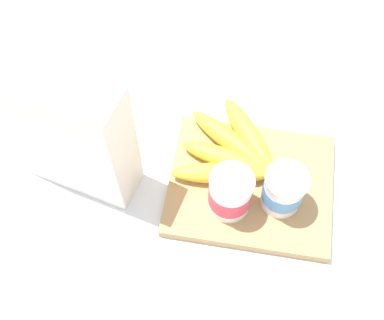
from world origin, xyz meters
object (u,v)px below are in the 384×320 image
object	(u,v)px
cereal_box	(70,135)
banana_bunch	(233,152)
cutting_board	(250,185)
yogurt_cup_back	(230,193)
yogurt_cup_front	(283,190)

from	to	relation	value
cereal_box	banana_bunch	xyz separation A→B (m)	(-0.26, -0.06, -0.09)
cutting_board	yogurt_cup_back	size ratio (longest dim) A/B	3.14
yogurt_cup_back	banana_bunch	xyz separation A→B (m)	(0.01, -0.09, -0.03)
yogurt_cup_front	yogurt_cup_back	distance (m)	0.09
yogurt_cup_front	banana_bunch	size ratio (longest dim) A/B	0.43
banana_bunch	cutting_board	bearing A→B (deg)	130.27
cereal_box	yogurt_cup_back	distance (m)	0.27
cutting_board	banana_bunch	size ratio (longest dim) A/B	1.43
banana_bunch	yogurt_cup_back	bearing A→B (deg)	93.21
yogurt_cup_back	cutting_board	bearing A→B (deg)	-124.58
yogurt_cup_back	cereal_box	bearing A→B (deg)	-6.20
cutting_board	banana_bunch	bearing A→B (deg)	-49.73
yogurt_cup_back	banana_bunch	size ratio (longest dim) A/B	0.45
cereal_box	yogurt_cup_front	size ratio (longest dim) A/B	3.03
cereal_box	banana_bunch	world-z (taller)	cereal_box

